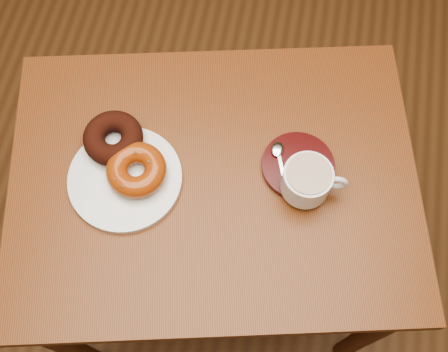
% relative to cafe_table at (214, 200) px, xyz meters
% --- Properties ---
extents(ground, '(6.00, 6.00, 0.00)m').
position_rel_cafe_table_xyz_m(ground, '(-0.25, 0.13, -0.60)').
color(ground, brown).
rests_on(ground, ground).
extents(cafe_table, '(0.87, 0.72, 0.71)m').
position_rel_cafe_table_xyz_m(cafe_table, '(0.00, 0.00, 0.00)').
color(cafe_table, brown).
rests_on(cafe_table, ground).
extents(donut_plate, '(0.27, 0.27, 0.01)m').
position_rel_cafe_table_xyz_m(donut_plate, '(-0.16, -0.03, 0.12)').
color(donut_plate, silver).
rests_on(donut_plate, cafe_table).
extents(donut_cinnamon, '(0.13, 0.13, 0.04)m').
position_rel_cafe_table_xyz_m(donut_cinnamon, '(-0.19, 0.03, 0.15)').
color(donut_cinnamon, black).
rests_on(donut_cinnamon, donut_plate).
extents(donut_caramel, '(0.14, 0.14, 0.04)m').
position_rel_cafe_table_xyz_m(donut_caramel, '(-0.14, -0.02, 0.15)').
color(donut_caramel, '#973D10').
rests_on(donut_caramel, donut_plate).
extents(saucer, '(0.14, 0.14, 0.01)m').
position_rel_cafe_table_xyz_m(saucer, '(0.15, 0.05, 0.12)').
color(saucer, '#350707').
rests_on(saucer, cafe_table).
extents(coffee_cup, '(0.12, 0.09, 0.06)m').
position_rel_cafe_table_xyz_m(coffee_cup, '(0.17, 0.01, 0.16)').
color(coffee_cup, silver).
rests_on(coffee_cup, saucer).
extents(teaspoon, '(0.04, 0.10, 0.01)m').
position_rel_cafe_table_xyz_m(teaspoon, '(0.11, 0.06, 0.13)').
color(teaspoon, silver).
rests_on(teaspoon, saucer).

